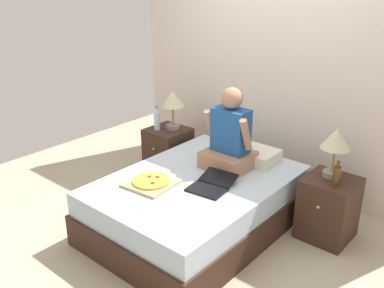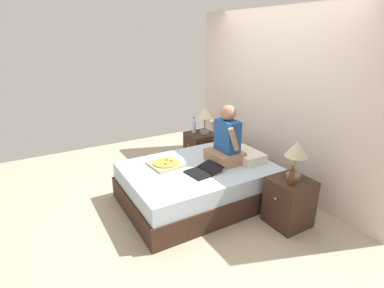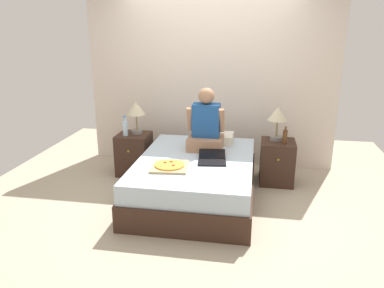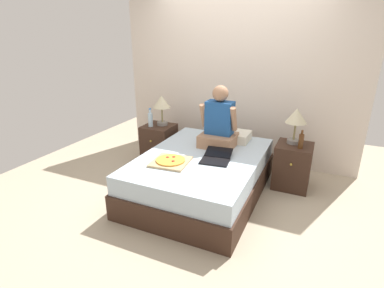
{
  "view_description": "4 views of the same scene",
  "coord_description": "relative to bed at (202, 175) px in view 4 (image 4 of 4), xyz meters",
  "views": [
    {
      "loc": [
        2.23,
        -2.68,
        2.26
      ],
      "look_at": [
        -0.1,
        0.04,
        0.82
      ],
      "focal_mm": 40.0,
      "sensor_mm": 36.0,
      "label": 1
    },
    {
      "loc": [
        3.06,
        -1.87,
        2.14
      ],
      "look_at": [
        -0.13,
        -0.01,
        0.78
      ],
      "focal_mm": 28.0,
      "sensor_mm": 36.0,
      "label": 2
    },
    {
      "loc": [
        0.67,
        -4.13,
        2.03
      ],
      "look_at": [
        -0.02,
        -0.16,
        0.74
      ],
      "focal_mm": 35.0,
      "sensor_mm": 36.0,
      "label": 3
    },
    {
      "loc": [
        1.27,
        -3.07,
        1.9
      ],
      "look_at": [
        -0.04,
        -0.19,
        0.72
      ],
      "focal_mm": 28.0,
      "sensor_mm": 36.0,
      "label": 4
    }
  ],
  "objects": [
    {
      "name": "nightstand_left",
      "position": [
        -0.99,
        0.66,
        0.04
      ],
      "size": [
        0.44,
        0.47,
        0.58
      ],
      "color": "#382319",
      "rests_on": "ground"
    },
    {
      "name": "wall_back",
      "position": [
        0.0,
        1.32,
        1.0
      ],
      "size": [
        3.62,
        0.12,
        2.5
      ],
      "primitive_type": "cube",
      "color": "beige",
      "rests_on": "ground"
    },
    {
      "name": "lamp_on_right_nightstand",
      "position": [
        0.96,
        0.71,
        0.65
      ],
      "size": [
        0.26,
        0.26,
        0.45
      ],
      "color": "gray",
      "rests_on": "nightstand_right"
    },
    {
      "name": "ground_plane",
      "position": [
        0.0,
        0.0,
        -0.25
      ],
      "size": [
        5.62,
        5.62,
        0.0
      ],
      "primitive_type": "plane",
      "color": "tan"
    },
    {
      "name": "person_seated",
      "position": [
        0.06,
        0.4,
        0.55
      ],
      "size": [
        0.47,
        0.4,
        0.78
      ],
      "color": "#A37556",
      "rests_on": "bed"
    },
    {
      "name": "laptop",
      "position": [
        0.2,
        -0.06,
        0.28
      ],
      "size": [
        0.36,
        0.45,
        0.07
      ],
      "color": "black",
      "rests_on": "bed"
    },
    {
      "name": "water_bottle",
      "position": [
        -1.07,
        0.57,
        0.44
      ],
      "size": [
        0.07,
        0.07,
        0.28
      ],
      "color": "silver",
      "rests_on": "nightstand_left"
    },
    {
      "name": "pizza_box",
      "position": [
        -0.24,
        -0.35,
        0.28
      ],
      "size": [
        0.44,
        0.44,
        0.05
      ],
      "color": "tan",
      "rests_on": "bed"
    },
    {
      "name": "nightstand_right",
      "position": [
        0.99,
        0.66,
        0.04
      ],
      "size": [
        0.44,
        0.47,
        0.58
      ],
      "color": "#382319",
      "rests_on": "ground"
    },
    {
      "name": "beer_bottle",
      "position": [
        1.06,
        0.56,
        0.42
      ],
      "size": [
        0.06,
        0.06,
        0.23
      ],
      "color": "#512D14",
      "rests_on": "nightstand_right"
    },
    {
      "name": "lamp_on_left_nightstand",
      "position": [
        -0.95,
        0.71,
        0.65
      ],
      "size": [
        0.26,
        0.26,
        0.45
      ],
      "color": "gray",
      "rests_on": "nightstand_left"
    },
    {
      "name": "pillow",
      "position": [
        0.14,
        0.68,
        0.32
      ],
      "size": [
        0.52,
        0.34,
        0.12
      ],
      "primitive_type": "cube",
      "color": "silver",
      "rests_on": "bed"
    },
    {
      "name": "bed",
      "position": [
        0.0,
        0.0,
        0.0
      ],
      "size": [
        1.39,
        1.93,
        0.51
      ],
      "color": "#382319",
      "rests_on": "ground"
    }
  ]
}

